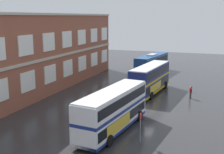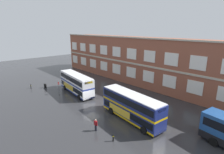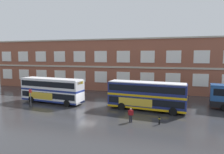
{
  "view_description": "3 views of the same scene",
  "coord_description": "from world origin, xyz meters",
  "px_view_note": "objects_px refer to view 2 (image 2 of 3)",
  "views": [
    {
      "loc": [
        -32.2,
        -8.0,
        10.97
      ],
      "look_at": [
        1.01,
        4.28,
        3.63
      ],
      "focal_mm": 46.89,
      "sensor_mm": 36.0,
      "label": 1
    },
    {
      "loc": [
        24.92,
        -17.49,
        13.42
      ],
      "look_at": [
        1.07,
        4.25,
        4.55
      ],
      "focal_mm": 28.77,
      "sensor_mm": 36.0,
      "label": 2
    },
    {
      "loc": [
        11.94,
        -27.11,
        7.86
      ],
      "look_at": [
        2.79,
        3.83,
        4.33
      ],
      "focal_mm": 31.87,
      "sensor_mm": 36.0,
      "label": 3
    }
  ],
  "objects_px": {
    "waiting_passenger": "(96,124)",
    "bus_stand_flag": "(59,87)",
    "safety_bollard_west": "(31,86)",
    "double_decker_middle": "(131,106)",
    "double_decker_near": "(76,83)",
    "station_litter_bin": "(45,86)",
    "safety_bollard_east": "(113,138)"
  },
  "relations": [
    {
      "from": "safety_bollard_west",
      "to": "double_decker_near",
      "type": "bearing_deg",
      "value": 33.26
    },
    {
      "from": "double_decker_middle",
      "to": "safety_bollard_east",
      "type": "distance_m",
      "value": 6.32
    },
    {
      "from": "waiting_passenger",
      "to": "safety_bollard_east",
      "type": "relative_size",
      "value": 1.79
    },
    {
      "from": "waiting_passenger",
      "to": "bus_stand_flag",
      "type": "xyz_separation_m",
      "value": [
        -16.17,
        2.74,
        0.7
      ]
    },
    {
      "from": "bus_stand_flag",
      "to": "waiting_passenger",
      "type": "bearing_deg",
      "value": -9.61
    },
    {
      "from": "safety_bollard_east",
      "to": "station_litter_bin",
      "type": "bearing_deg",
      "value": 175.27
    },
    {
      "from": "bus_stand_flag",
      "to": "safety_bollard_east",
      "type": "xyz_separation_m",
      "value": [
        19.46,
        -2.58,
        -1.14
      ]
    },
    {
      "from": "waiting_passenger",
      "to": "station_litter_bin",
      "type": "distance_m",
      "value": 22.29
    },
    {
      "from": "waiting_passenger",
      "to": "safety_bollard_west",
      "type": "relative_size",
      "value": 1.79
    },
    {
      "from": "bus_stand_flag",
      "to": "safety_bollard_west",
      "type": "relative_size",
      "value": 2.84
    },
    {
      "from": "waiting_passenger",
      "to": "safety_bollard_east",
      "type": "bearing_deg",
      "value": 2.69
    },
    {
      "from": "safety_bollard_west",
      "to": "double_decker_middle",
      "type": "bearing_deg",
      "value": 13.83
    },
    {
      "from": "double_decker_middle",
      "to": "double_decker_near",
      "type": "bearing_deg",
      "value": 179.77
    },
    {
      "from": "waiting_passenger",
      "to": "bus_stand_flag",
      "type": "height_order",
      "value": "bus_stand_flag"
    },
    {
      "from": "station_litter_bin",
      "to": "safety_bollard_west",
      "type": "bearing_deg",
      "value": -125.0
    },
    {
      "from": "double_decker_near",
      "to": "station_litter_bin",
      "type": "height_order",
      "value": "double_decker_near"
    },
    {
      "from": "double_decker_near",
      "to": "double_decker_middle",
      "type": "height_order",
      "value": "same"
    },
    {
      "from": "double_decker_middle",
      "to": "safety_bollard_west",
      "type": "height_order",
      "value": "double_decker_middle"
    },
    {
      "from": "waiting_passenger",
      "to": "station_litter_bin",
      "type": "height_order",
      "value": "waiting_passenger"
    },
    {
      "from": "double_decker_near",
      "to": "waiting_passenger",
      "type": "height_order",
      "value": "double_decker_near"
    },
    {
      "from": "safety_bollard_west",
      "to": "safety_bollard_east",
      "type": "distance_m",
      "value": 27.27
    },
    {
      "from": "double_decker_near",
      "to": "safety_bollard_east",
      "type": "height_order",
      "value": "double_decker_near"
    },
    {
      "from": "station_litter_bin",
      "to": "double_decker_near",
      "type": "bearing_deg",
      "value": 25.37
    },
    {
      "from": "double_decker_near",
      "to": "bus_stand_flag",
      "type": "xyz_separation_m",
      "value": [
        -1.7,
        -3.18,
        -0.51
      ]
    },
    {
      "from": "double_decker_middle",
      "to": "bus_stand_flag",
      "type": "bearing_deg",
      "value": -169.78
    },
    {
      "from": "double_decker_middle",
      "to": "waiting_passenger",
      "type": "xyz_separation_m",
      "value": [
        -1.11,
        -5.85,
        -1.22
      ]
    },
    {
      "from": "waiting_passenger",
      "to": "bus_stand_flag",
      "type": "bearing_deg",
      "value": 170.39
    },
    {
      "from": "double_decker_near",
      "to": "double_decker_middle",
      "type": "relative_size",
      "value": 1.0
    },
    {
      "from": "bus_stand_flag",
      "to": "safety_bollard_west",
      "type": "xyz_separation_m",
      "value": [
        -7.81,
        -3.06,
        -1.14
      ]
    },
    {
      "from": "double_decker_middle",
      "to": "safety_bollard_east",
      "type": "xyz_separation_m",
      "value": [
        2.18,
        -5.7,
        -1.66
      ]
    },
    {
      "from": "double_decker_middle",
      "to": "station_litter_bin",
      "type": "relative_size",
      "value": 10.87
    },
    {
      "from": "safety_bollard_west",
      "to": "safety_bollard_east",
      "type": "xyz_separation_m",
      "value": [
        27.27,
        0.48,
        0.0
      ]
    }
  ]
}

